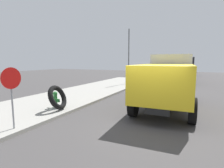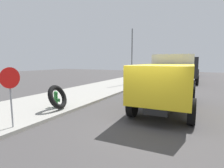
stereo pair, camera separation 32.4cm
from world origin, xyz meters
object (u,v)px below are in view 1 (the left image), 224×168
Objects in this scene: dump_truck_red at (185,65)px; dump_truck_yellow at (168,78)px; dump_truck_blue at (185,67)px; street_light_pole at (129,57)px; dump_truck_gray at (181,69)px; stop_sign at (11,87)px; fire_hydrant at (56,99)px; loose_tire at (58,97)px.

dump_truck_yellow is at bearing -178.75° from dump_truck_red.
street_light_pole is (-15.52, 4.92, 1.46)m from dump_truck_blue.
dump_truck_gray is 1.00× the size of dump_truck_red.
dump_truck_blue reaches higher than stop_sign.
dump_truck_blue is 16.35m from street_light_pole.
fire_hydrant is at bearing 121.74° from dump_truck_yellow.
stop_sign is 29.92m from dump_truck_blue.
dump_truck_red is at bearing 1.69° from dump_truck_gray.
dump_truck_gray is at bearing 0.52° from dump_truck_yellow.
dump_truck_gray is at bearing -179.19° from dump_truck_blue.
fire_hydrant is 0.12× the size of dump_truck_gray.
stop_sign is 0.31× the size of dump_truck_gray.
dump_truck_blue is 10.64m from dump_truck_red.
dump_truck_red reaches higher than loose_tire.
dump_truck_red is (37.65, -4.03, 0.83)m from loose_tire.
dump_truck_red is (21.25, 0.63, 0.00)m from dump_truck_gray.
dump_truck_blue is at bearing -8.05° from stop_sign.
dump_truck_yellow is at bearing -58.26° from fire_hydrant.
dump_truck_yellow is at bearing -179.48° from dump_truck_gray.
dump_truck_gray and dump_truck_blue have the same top height.
street_light_pole reaches higher than dump_truck_yellow.
stop_sign is at bearing -173.09° from loose_tire.
stop_sign is 40.42m from dump_truck_red.
dump_truck_blue reaches higher than loose_tire.
fire_hydrant is 0.38× the size of stop_sign.
fire_hydrant is 6.22m from dump_truck_yellow.
fire_hydrant is 11.44m from street_light_pole.
dump_truck_yellow is 9.60m from street_light_pole.
dump_truck_yellow is 1.01× the size of dump_truck_blue.
dump_truck_yellow is 34.10m from dump_truck_red.
dump_truck_red is at bearing -5.27° from stop_sign.
dump_truck_red is (10.63, 0.48, 0.00)m from dump_truck_blue.
street_light_pole is (14.10, 0.73, 1.38)m from stop_sign.
dump_truck_yellow is 23.47m from dump_truck_blue.
dump_truck_gray reaches higher than stop_sign.
dump_truck_red is 26.56m from street_light_pole.
loose_tire is 0.18× the size of dump_truck_blue.
dump_truck_gray is at bearing -12.87° from stop_sign.
stop_sign is at bearing 174.73° from dump_truck_red.
dump_truck_yellow and dump_truck_red have the same top height.
stop_sign is at bearing 171.95° from dump_truck_blue.
loose_tire is 0.22× the size of street_light_pole.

